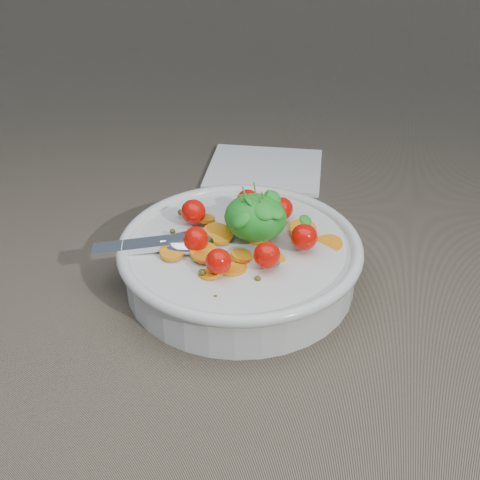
# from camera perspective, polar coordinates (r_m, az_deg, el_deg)

# --- Properties ---
(ground) EXTENTS (6.00, 6.00, 0.00)m
(ground) POSITION_cam_1_polar(r_m,az_deg,el_deg) (0.61, -1.11, -3.73)
(ground) COLOR #776955
(ground) RESTS_ON ground
(bowl) EXTENTS (0.26, 0.24, 0.10)m
(bowl) POSITION_cam_1_polar(r_m,az_deg,el_deg) (0.59, 0.01, -1.70)
(bowl) COLOR silver
(bowl) RESTS_ON ground
(napkin) EXTENTS (0.16, 0.15, 0.01)m
(napkin) POSITION_cam_1_polar(r_m,az_deg,el_deg) (0.82, 2.35, 6.76)
(napkin) COLOR white
(napkin) RESTS_ON ground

